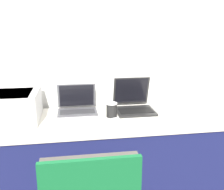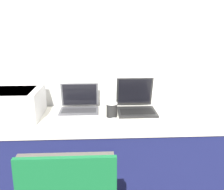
{
  "view_description": "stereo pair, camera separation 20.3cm",
  "coord_description": "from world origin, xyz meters",
  "px_view_note": "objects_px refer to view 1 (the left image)",
  "views": [
    {
      "loc": [
        -0.42,
        -1.58,
        1.47
      ],
      "look_at": [
        -0.11,
        0.35,
        0.94
      ],
      "focal_mm": 42.0,
      "sensor_mm": 36.0,
      "label": 1
    },
    {
      "loc": [
        -0.22,
        -1.6,
        1.47
      ],
      "look_at": [
        -0.11,
        0.35,
        0.94
      ],
      "focal_mm": 42.0,
      "sensor_mm": 36.0,
      "label": 2
    }
  ],
  "objects_px": {
    "external_keyboard": "(76,122)",
    "coffee_cup": "(112,110)",
    "mouse": "(115,120)",
    "printer": "(7,105)",
    "laptop_left": "(77,106)",
    "laptop_right": "(134,103)"
  },
  "relations": [
    {
      "from": "external_keyboard",
      "to": "coffee_cup",
      "type": "xyz_separation_m",
      "value": [
        0.28,
        0.1,
        0.05
      ]
    },
    {
      "from": "coffee_cup",
      "to": "mouse",
      "type": "height_order",
      "value": "coffee_cup"
    },
    {
      "from": "printer",
      "to": "laptop_left",
      "type": "relative_size",
      "value": 1.44
    },
    {
      "from": "coffee_cup",
      "to": "printer",
      "type": "bearing_deg",
      "value": 177.6
    },
    {
      "from": "laptop_right",
      "to": "coffee_cup",
      "type": "height_order",
      "value": "laptop_right"
    },
    {
      "from": "mouse",
      "to": "laptop_right",
      "type": "bearing_deg",
      "value": 50.54
    },
    {
      "from": "mouse",
      "to": "external_keyboard",
      "type": "bearing_deg",
      "value": 177.84
    },
    {
      "from": "laptop_left",
      "to": "laptop_right",
      "type": "relative_size",
      "value": 0.96
    },
    {
      "from": "printer",
      "to": "coffee_cup",
      "type": "height_order",
      "value": "printer"
    },
    {
      "from": "printer",
      "to": "laptop_right",
      "type": "xyz_separation_m",
      "value": [
        1.0,
        0.1,
        -0.06
      ]
    },
    {
      "from": "laptop_right",
      "to": "mouse",
      "type": "bearing_deg",
      "value": -129.46
    },
    {
      "from": "laptop_right",
      "to": "coffee_cup",
      "type": "relative_size",
      "value": 2.93
    },
    {
      "from": "laptop_right",
      "to": "external_keyboard",
      "type": "distance_m",
      "value": 0.55
    },
    {
      "from": "printer",
      "to": "laptop_left",
      "type": "height_order",
      "value": "printer"
    },
    {
      "from": "printer",
      "to": "mouse",
      "type": "relative_size",
      "value": 6.6
    },
    {
      "from": "external_keyboard",
      "to": "mouse",
      "type": "xyz_separation_m",
      "value": [
        0.29,
        -0.01,
        0.0
      ]
    },
    {
      "from": "laptop_left",
      "to": "mouse",
      "type": "height_order",
      "value": "laptop_left"
    },
    {
      "from": "external_keyboard",
      "to": "printer",
      "type": "bearing_deg",
      "value": 165.7
    },
    {
      "from": "laptop_left",
      "to": "coffee_cup",
      "type": "xyz_separation_m",
      "value": [
        0.27,
        -0.16,
        0.01
      ]
    },
    {
      "from": "laptop_right",
      "to": "external_keyboard",
      "type": "relative_size",
      "value": 0.78
    },
    {
      "from": "printer",
      "to": "coffee_cup",
      "type": "bearing_deg",
      "value": -2.4
    },
    {
      "from": "laptop_left",
      "to": "external_keyboard",
      "type": "relative_size",
      "value": 0.75
    }
  ]
}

